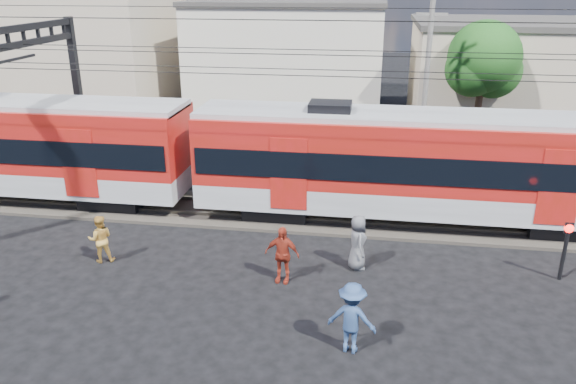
# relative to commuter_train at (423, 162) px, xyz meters

# --- Properties ---
(ground) EXTENTS (120.00, 120.00, 0.00)m
(ground) POSITION_rel_commuter_train_xyz_m (-5.55, -8.00, -2.40)
(ground) COLOR black
(ground) RESTS_ON ground
(track_bed) EXTENTS (70.00, 3.40, 0.12)m
(track_bed) POSITION_rel_commuter_train_xyz_m (-5.55, 0.00, -2.34)
(track_bed) COLOR #2D2823
(track_bed) RESTS_ON ground
(rail_near) EXTENTS (70.00, 0.12, 0.12)m
(rail_near) POSITION_rel_commuter_train_xyz_m (-5.55, -0.75, -2.22)
(rail_near) COLOR #59544C
(rail_near) RESTS_ON track_bed
(rail_far) EXTENTS (70.00, 0.12, 0.12)m
(rail_far) POSITION_rel_commuter_train_xyz_m (-5.55, 0.75, -2.22)
(rail_far) COLOR #59544C
(rail_far) RESTS_ON track_bed
(commuter_train) EXTENTS (50.30, 3.08, 4.17)m
(commuter_train) POSITION_rel_commuter_train_xyz_m (0.00, 0.00, 0.00)
(commuter_train) COLOR black
(commuter_train) RESTS_ON ground
(catenary) EXTENTS (70.00, 9.30, 7.52)m
(catenary) POSITION_rel_commuter_train_xyz_m (-14.20, -0.00, 2.73)
(catenary) COLOR black
(catenary) RESTS_ON ground
(building_west) EXTENTS (14.28, 10.20, 9.30)m
(building_west) POSITION_rel_commuter_train_xyz_m (-22.55, 16.00, 2.25)
(building_west) COLOR #BEA891
(building_west) RESTS_ON ground
(building_midwest) EXTENTS (12.24, 12.24, 7.30)m
(building_midwest) POSITION_rel_commuter_train_xyz_m (-7.55, 19.00, 1.25)
(building_midwest) COLOR beige
(building_midwest) RESTS_ON ground
(building_mideast) EXTENTS (16.32, 10.20, 6.30)m
(building_mideast) POSITION_rel_commuter_train_xyz_m (8.45, 16.00, 0.75)
(building_mideast) COLOR #BEA891
(building_mideast) RESTS_ON ground
(utility_pole_mid) EXTENTS (1.80, 0.24, 8.50)m
(utility_pole_mid) POSITION_rel_commuter_train_xyz_m (0.45, 7.00, 2.13)
(utility_pole_mid) COLOR slate
(utility_pole_mid) RESTS_ON ground
(tree_near) EXTENTS (3.82, 3.64, 6.72)m
(tree_near) POSITION_rel_commuter_train_xyz_m (3.64, 10.09, 2.26)
(tree_near) COLOR #382619
(tree_near) RESTS_ON ground
(pedestrian_b) EXTENTS (0.94, 0.84, 1.58)m
(pedestrian_b) POSITION_rel_commuter_train_xyz_m (-10.31, -4.63, -1.61)
(pedestrian_b) COLOR gold
(pedestrian_b) RESTS_ON ground
(pedestrian_c) EXTENTS (1.30, 0.89, 1.85)m
(pedestrian_c) POSITION_rel_commuter_train_xyz_m (-2.13, -8.10, -1.47)
(pedestrian_c) COLOR navy
(pedestrian_c) RESTS_ON ground
(pedestrian_d) EXTENTS (1.09, 0.54, 1.80)m
(pedestrian_d) POSITION_rel_commuter_train_xyz_m (-4.35, -5.02, -1.50)
(pedestrian_d) COLOR maroon
(pedestrian_d) RESTS_ON ground
(pedestrian_e) EXTENTS (0.76, 0.98, 1.78)m
(pedestrian_e) POSITION_rel_commuter_train_xyz_m (-2.15, -3.83, -1.51)
(pedestrian_e) COLOR #525257
(pedestrian_e) RESTS_ON ground
(crossing_signal) EXTENTS (0.27, 0.27, 1.89)m
(crossing_signal) POSITION_rel_commuter_train_xyz_m (4.00, -3.63, -1.09)
(crossing_signal) COLOR black
(crossing_signal) RESTS_ON ground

